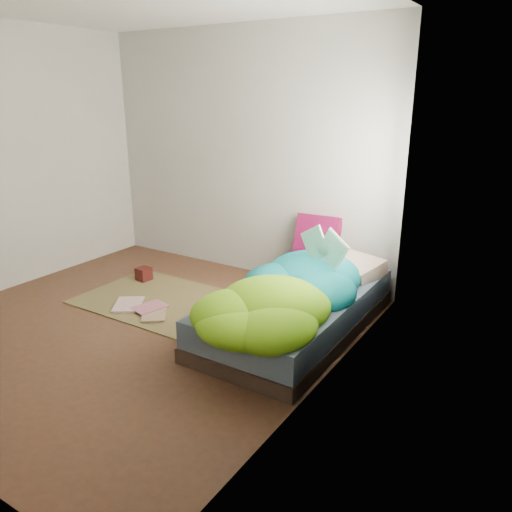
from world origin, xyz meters
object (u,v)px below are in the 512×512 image
Objects in this scene: open_book at (324,235)px; floor_book_a at (115,305)px; bed at (297,311)px; floor_book_b at (143,304)px; wooden_box at (144,274)px; pillow_magenta at (317,237)px.

open_book is 2.08m from floor_book_a.
floor_book_b is (-1.44, -0.37, -0.14)m from bed.
open_book is 2.18m from wooden_box.
pillow_magenta is 3.20× the size of wooden_box.
pillow_magenta reaches higher than bed.
floor_book_b reaches higher than floor_book_a.
floor_book_b is at bearing -46.26° from wooden_box.
open_book is at bearing 56.72° from bed.
pillow_magenta is at bearing 11.63° from floor_book_a.
wooden_box is at bearing -159.77° from open_book.
pillow_magenta is at bearing 25.04° from wooden_box.
wooden_box is 0.70m from floor_book_b.
pillow_magenta is at bearing 61.61° from floor_book_b.
pillow_magenta is 1.90m from wooden_box.
open_book is 1.21× the size of floor_book_a.
wooden_box reaches higher than floor_book_b.
pillow_magenta reaches higher than floor_book_a.
floor_book_b is (-1.57, -0.57, -0.78)m from open_book.
pillow_magenta reaches higher than wooden_box.
wooden_box is at bearing 77.89° from floor_book_a.
bed is at bearing 28.68° from floor_book_b.
floor_book_a is (-1.66, -0.53, -0.14)m from bed.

